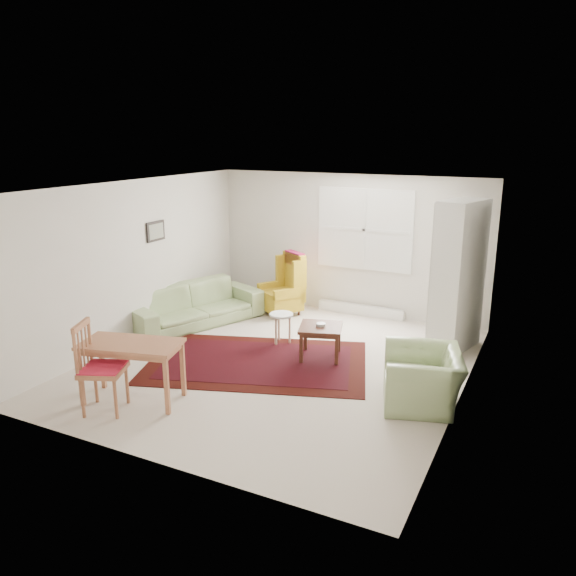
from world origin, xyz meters
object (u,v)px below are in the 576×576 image
at_px(wingback_chair, 281,284).
at_px(desk, 133,372).
at_px(cabinet, 459,276).
at_px(armchair, 423,373).
at_px(desk_chair, 103,367).
at_px(coffee_table, 321,342).
at_px(stool, 281,328).
at_px(sofa, 194,297).

bearing_deg(wingback_chair, desk, -58.63).
bearing_deg(cabinet, armchair, -73.76).
bearing_deg(wingback_chair, desk_chair, -60.24).
distance_m(armchair, cabinet, 2.22).
distance_m(armchair, coffee_table, 1.85).
bearing_deg(stool, desk_chair, -106.65).
bearing_deg(coffee_table, cabinet, 38.10).
xyz_separation_m(coffee_table, cabinet, (1.66, 1.30, 0.88)).
bearing_deg(desk, armchair, 24.91).
xyz_separation_m(armchair, coffee_table, (-1.66, 0.79, -0.15)).
distance_m(wingback_chair, coffee_table, 2.18).
bearing_deg(armchair, wingback_chair, -144.56).
xyz_separation_m(cabinet, desk, (-3.18, -3.57, -0.75)).
bearing_deg(sofa, armchair, -83.65).
bearing_deg(coffee_table, desk, -123.79).
xyz_separation_m(stool, cabinet, (2.44, 1.03, 0.88)).
bearing_deg(coffee_table, wingback_chair, 132.46).
height_order(sofa, armchair, sofa).
relative_size(wingback_chair, cabinet, 0.50).
bearing_deg(wingback_chair, cabinet, 27.04).
bearing_deg(sofa, wingback_chair, -20.70).
relative_size(armchair, stool, 2.08).
relative_size(stool, desk, 0.41).
bearing_deg(desk, cabinet, 48.31).
distance_m(armchair, wingback_chair, 3.93).
bearing_deg(stool, wingback_chair, 117.27).
xyz_separation_m(wingback_chair, stool, (0.68, -1.31, -0.32)).
relative_size(sofa, stool, 4.78).
bearing_deg(cabinet, coffee_table, -125.66).
bearing_deg(sofa, desk, -136.62).
xyz_separation_m(armchair, desk, (-3.18, -1.48, -0.02)).
relative_size(armchair, cabinet, 0.45).
xyz_separation_m(coffee_table, desk_chair, (-1.64, -2.61, 0.30)).
bearing_deg(desk, wingback_chair, 89.08).
distance_m(wingback_chair, desk_chair, 4.21).
relative_size(coffee_table, desk, 0.50).
height_order(sofa, coffee_table, sofa).
distance_m(armchair, desk_chair, 3.78).
bearing_deg(coffee_table, armchair, -25.40).
bearing_deg(coffee_table, desk_chair, -122.14).
xyz_separation_m(wingback_chair, cabinet, (3.12, -0.29, 0.56)).
xyz_separation_m(sofa, coffee_table, (2.54, -0.45, -0.23)).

